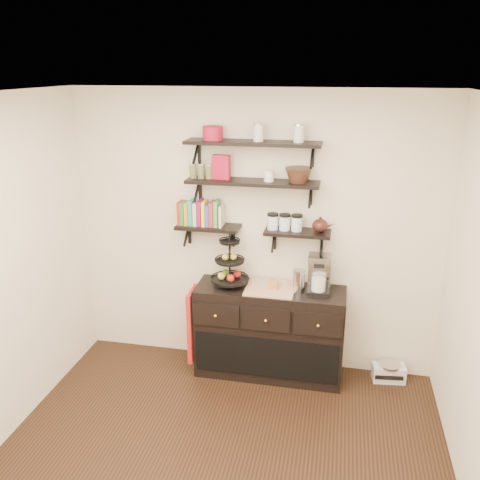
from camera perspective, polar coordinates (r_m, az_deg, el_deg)
name	(u,v)px	position (r m, az deg, el deg)	size (l,w,h in m)	color
ceiling	(202,99)	(2.90, -4.34, 15.51)	(3.50, 3.50, 0.02)	white
back_wall	(254,234)	(4.85, 1.62, 0.66)	(3.50, 0.02, 2.70)	white
shelf_top	(253,143)	(4.52, 1.44, 10.82)	(1.20, 0.27, 0.23)	black
shelf_mid	(252,182)	(4.58, 1.40, 6.48)	(1.20, 0.27, 0.23)	black
shelf_low_left	(208,227)	(4.80, -3.56, 1.42)	(0.60, 0.25, 0.23)	black
shelf_low_right	(298,233)	(4.66, 6.48, 0.79)	(0.60, 0.25, 0.23)	black
cookbooks	(201,213)	(4.77, -4.37, 3.04)	(0.40, 0.15, 0.26)	#B32114
glass_canisters	(285,223)	(4.64, 5.04, 1.90)	(0.32, 0.10, 0.13)	silver
sideboard	(269,331)	(4.97, 3.31, -10.21)	(1.40, 0.50, 0.92)	black
fruit_stand	(230,268)	(4.76, -1.11, -3.14)	(0.35, 0.35, 0.52)	black
candle	(273,284)	(4.74, 3.74, -4.91)	(0.08, 0.08, 0.08)	#BD6C2B
coffee_maker	(319,274)	(4.68, 8.88, -3.80)	(0.20, 0.19, 0.37)	black
thermal_carafe	(299,281)	(4.68, 6.62, -4.62)	(0.11, 0.11, 0.22)	silver
apron	(193,324)	(4.99, -5.27, -9.35)	(0.04, 0.31, 0.71)	red
radio	(389,372)	(5.22, 16.36, -14.07)	(0.32, 0.22, 0.18)	silver
recipe_box	(221,167)	(4.61, -2.12, 8.18)	(0.16, 0.06, 0.22)	#A4122B
walnut_bowl	(298,175)	(4.51, 6.57, 7.24)	(0.24, 0.24, 0.13)	black
ramekins	(269,176)	(4.54, 3.28, 7.20)	(0.09, 0.09, 0.10)	white
teapot	(320,224)	(4.62, 8.99, 1.75)	(0.19, 0.15, 0.15)	#381610
red_pot	(213,133)	(4.58, -3.07, 11.90)	(0.18, 0.18, 0.12)	#A4122B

